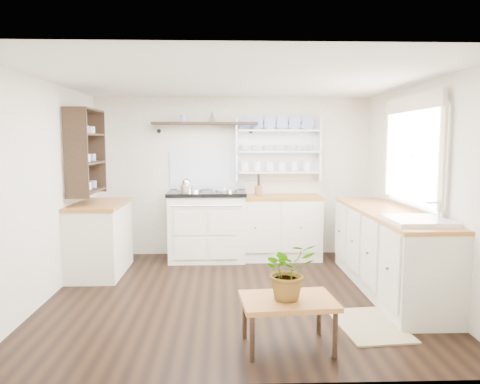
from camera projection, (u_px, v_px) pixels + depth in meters
name	position (u px, v px, depth m)	size (l,w,h in m)	color
floor	(237.00, 294.00, 5.11)	(4.00, 3.80, 0.01)	black
wall_back	(233.00, 177.00, 6.87)	(4.00, 0.02, 2.30)	beige
wall_right	(421.00, 189.00, 5.05)	(0.02, 3.80, 2.30)	beige
wall_left	(47.00, 191.00, 4.91)	(0.02, 3.80, 2.30)	beige
ceiling	(236.00, 80.00, 4.86)	(4.00, 3.80, 0.01)	white
window	(412.00, 151.00, 5.15)	(0.08, 1.55, 1.22)	white
aga_cooker	(207.00, 225.00, 6.60)	(1.09, 0.75, 1.00)	white
back_cabinets	(275.00, 226.00, 6.67)	(1.27, 0.63, 0.90)	beige
right_cabinets	(388.00, 250.00, 5.21)	(0.62, 2.43, 0.90)	beige
belfast_sink	(417.00, 233.00, 4.43)	(0.55, 0.60, 0.45)	white
left_cabinets	(100.00, 237.00, 5.89)	(0.62, 1.13, 0.90)	beige
plate_rack	(278.00, 149.00, 6.81)	(1.20, 0.22, 0.90)	white
high_shelf	(205.00, 124.00, 6.65)	(1.50, 0.29, 0.16)	black
left_shelving	(86.00, 151.00, 5.77)	(0.28, 0.80, 1.05)	black
kettle	(186.00, 187.00, 6.41)	(0.18, 0.18, 0.22)	silver
utensil_crock	(258.00, 190.00, 6.68)	(0.10, 0.10, 0.12)	brown
center_table	(288.00, 304.00, 3.76)	(0.79, 0.60, 0.41)	brown
potted_plant	(288.00, 271.00, 3.73)	(0.42, 0.36, 0.46)	#3F7233
floor_rug	(369.00, 325.00, 4.23)	(0.55, 0.85, 0.02)	#8E7953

